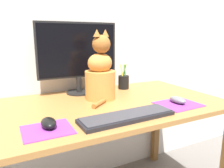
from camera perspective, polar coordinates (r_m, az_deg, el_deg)
wall_back at (r=1.58m, az=-8.49°, el=18.07°), size 7.00×0.04×2.50m
desk at (r=1.28m, az=-1.66°, el=-8.80°), size 1.36×0.76×0.72m
monitor at (r=1.44m, az=-8.84°, el=7.75°), size 0.53×0.17×0.46m
keyboard at (r=1.02m, az=4.04°, el=-8.42°), size 0.46×0.15×0.02m
mousepad_left at (r=0.94m, az=-16.56°, el=-11.42°), size 0.20×0.17×0.00m
mousepad_right at (r=1.28m, az=16.90°, el=-5.05°), size 0.23×0.20×0.00m
computer_mouse_left at (r=0.95m, az=-16.22°, el=-9.73°), size 0.06×0.10×0.04m
computer_mouse_right at (r=1.29m, az=16.81°, el=-4.00°), size 0.06×0.11×0.04m
cat at (r=1.30m, az=-3.06°, el=2.64°), size 0.23×0.29×0.41m
pen_cup at (r=1.58m, az=3.05°, el=0.58°), size 0.08×0.08×0.18m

